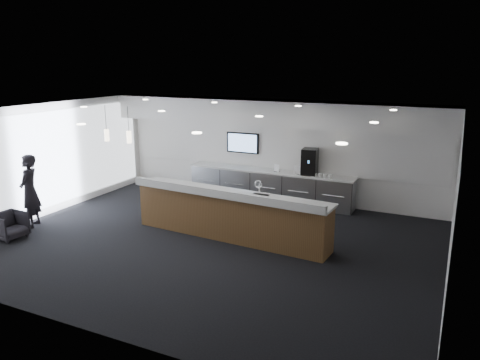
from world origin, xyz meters
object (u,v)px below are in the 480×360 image
at_px(service_counter, 230,214).
at_px(lounge_guest, 30,191).
at_px(coffee_machine, 310,162).
at_px(armchair, 9,226).

bearing_deg(service_counter, lounge_guest, -159.69).
distance_m(service_counter, lounge_guest, 5.08).
bearing_deg(coffee_machine, lounge_guest, -147.85).
bearing_deg(armchair, service_counter, -60.45).
distance_m(armchair, lounge_guest, 1.06).
relative_size(service_counter, coffee_machine, 6.78).
height_order(service_counter, armchair, service_counter).
bearing_deg(service_counter, coffee_machine, 77.53).
distance_m(coffee_machine, lounge_guest, 7.41).
bearing_deg(armchair, lounge_guest, 17.03).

